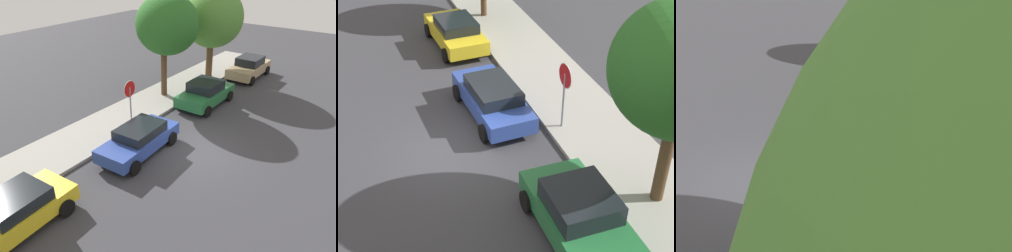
# 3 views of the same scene
# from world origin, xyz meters

# --- Properties ---
(ground_plane) EXTENTS (60.00, 60.00, 0.00)m
(ground_plane) POSITION_xyz_m (0.00, 0.00, 0.00)
(ground_plane) COLOR #38383D
(sidewalk_curb) EXTENTS (32.00, 3.13, 0.14)m
(sidewalk_curb) POSITION_xyz_m (0.00, 5.11, 0.07)
(sidewalk_curb) COLOR #9E9B93
(sidewalk_curb) RESTS_ON ground_plane
(stop_sign) EXTENTS (0.87, 0.08, 2.56)m
(stop_sign) POSITION_xyz_m (0.09, 4.09, 1.78)
(stop_sign) COLOR gray
(stop_sign) RESTS_ON ground_plane
(parked_car_blue) EXTENTS (4.30, 2.09, 1.35)m
(parked_car_blue) POSITION_xyz_m (-1.60, 2.11, 0.71)
(parked_car_blue) COLOR #2D479E
(parked_car_blue) RESTS_ON ground_plane
(parked_car_green) EXTENTS (4.01, 2.12, 1.49)m
(parked_car_green) POSITION_xyz_m (4.81, 2.38, 0.75)
(parked_car_green) COLOR #236B38
(parked_car_green) RESTS_ON ground_plane
(parked_car_yellow) EXTENTS (4.24, 2.19, 1.36)m
(parked_car_yellow) POSITION_xyz_m (-7.65, 2.37, 0.71)
(parked_car_yellow) COLOR yellow
(parked_car_yellow) RESTS_ON ground_plane
(parked_car_tan) EXTENTS (4.15, 2.00, 1.51)m
(parked_car_tan) POSITION_xyz_m (10.93, 2.25, 0.76)
(parked_car_tan) COLOR tan
(parked_car_tan) RESTS_ON ground_plane
(street_tree_near_corner) EXTENTS (4.11, 4.11, 6.32)m
(street_tree_near_corner) POSITION_xyz_m (8.92, 4.41, 4.29)
(street_tree_near_corner) COLOR #513823
(street_tree_near_corner) RESTS_ON ground_plane
(street_tree_far) EXTENTS (3.73, 3.73, 6.23)m
(street_tree_far) POSITION_xyz_m (4.55, 4.99, 4.44)
(street_tree_far) COLOR #513823
(street_tree_far) RESTS_ON ground_plane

